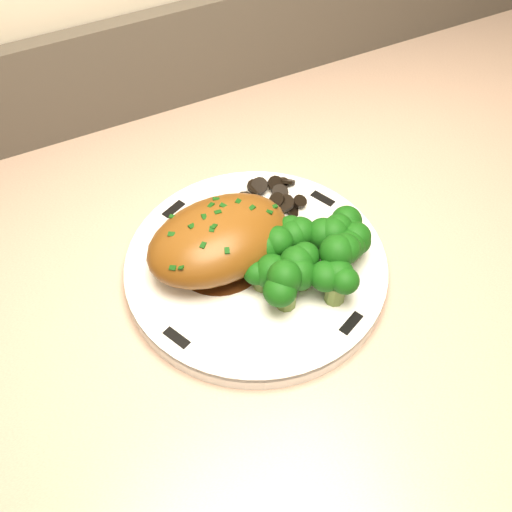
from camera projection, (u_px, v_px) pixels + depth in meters
name	position (u px, v px, depth m)	size (l,w,h in m)	color
plate	(256.00, 268.00, 0.60)	(0.24, 0.24, 0.02)	white
rim_accent_0	(323.00, 199.00, 0.64)	(0.03, 0.01, 0.00)	black
rim_accent_1	(174.00, 209.00, 0.63)	(0.03, 0.01, 0.00)	black
rim_accent_2	(177.00, 338.00, 0.54)	(0.03, 0.01, 0.00)	black
rim_accent_3	(351.00, 323.00, 0.55)	(0.03, 0.01, 0.00)	black
gravy_pool	(219.00, 258.00, 0.59)	(0.09, 0.09, 0.00)	#3E1C0B
chicken_breast	(224.00, 240.00, 0.57)	(0.15, 0.10, 0.05)	brown
mushroom_pile	(266.00, 208.00, 0.63)	(0.08, 0.06, 0.02)	black
broccoli_florets	(312.00, 253.00, 0.57)	(0.12, 0.10, 0.04)	olive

